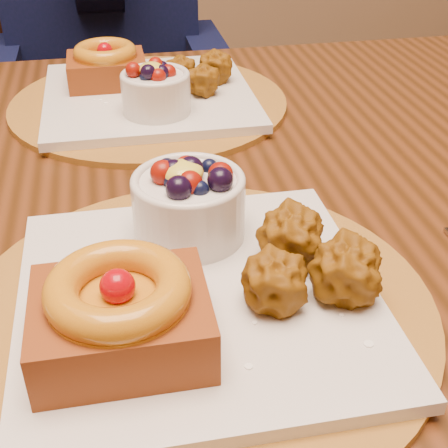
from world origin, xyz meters
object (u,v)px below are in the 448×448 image
at_px(place_setting_near, 192,278).
at_px(chair_far, 102,144).
at_px(dining_table, 171,239).
at_px(place_setting_far, 147,90).

relative_size(place_setting_near, chair_far, 0.44).
xyz_separation_m(dining_table, place_setting_near, (-0.00, -0.21, 0.11)).
bearing_deg(place_setting_near, chair_far, 94.91).
bearing_deg(place_setting_far, dining_table, -89.33).
height_order(dining_table, chair_far, chair_far).
bearing_deg(dining_table, chair_far, 96.72).
xyz_separation_m(dining_table, chair_far, (-0.08, 0.69, -0.20)).
height_order(dining_table, place_setting_far, place_setting_far).
bearing_deg(place_setting_far, place_setting_near, -90.16).
bearing_deg(place_setting_far, chair_far, 99.43).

